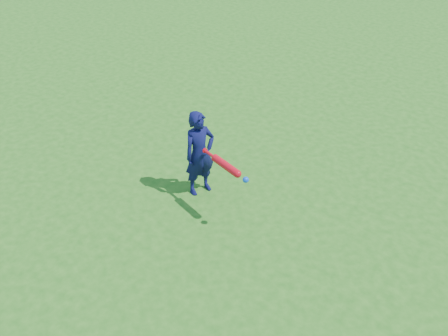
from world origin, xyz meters
name	(u,v)px	position (x,y,z in m)	size (l,w,h in m)	color
ground	(248,193)	(0.00, 0.00, 0.00)	(80.00, 80.00, 0.00)	#226418
child	(200,154)	(-0.55, -0.32, 0.59)	(0.43, 0.28, 1.17)	#0E0F42
bat_swing	(228,167)	(0.05, -0.53, 0.75)	(0.80, 0.26, 0.09)	red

